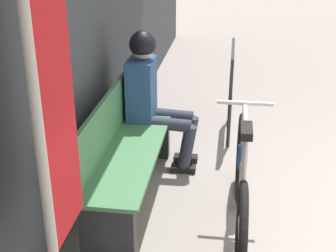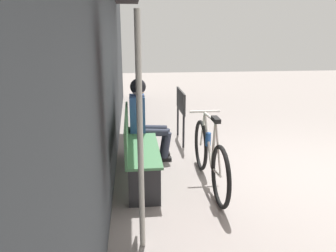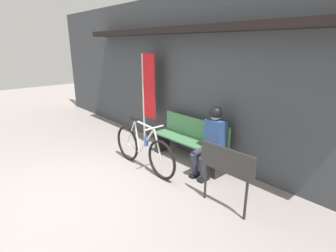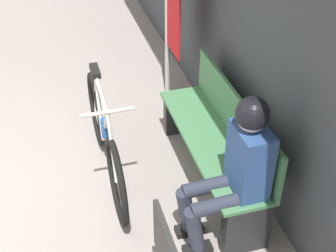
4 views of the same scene
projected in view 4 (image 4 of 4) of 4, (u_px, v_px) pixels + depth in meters
The scene contains 3 objects.
park_bench_near at pixel (217, 143), 3.91m from camera, with size 1.65×0.42×0.87m.
bicycle at pixel (105, 139), 4.00m from camera, with size 1.76×0.40×0.95m.
person_seated at pixel (236, 164), 3.23m from camera, with size 0.34×0.61×1.24m.
Camera 4 is at (3.08, 0.99, 2.83)m, focal length 50.00 mm.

